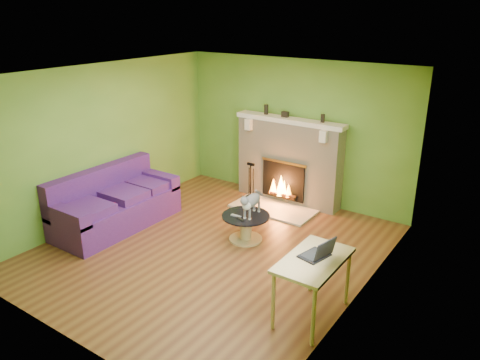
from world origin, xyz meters
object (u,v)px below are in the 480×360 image
object	(u,v)px
desk	(313,266)
cat	(252,203)
coffee_table	(246,226)
sofa	(114,204)

from	to	relation	value
desk	cat	world-z (taller)	cat
desk	cat	bearing A→B (deg)	143.34
desk	coffee_table	bearing A→B (deg)	145.79
coffee_table	desk	size ratio (longest dim) A/B	0.72
desk	cat	distance (m)	2.02
sofa	coffee_table	distance (m)	2.25
coffee_table	desk	distance (m)	2.10
sofa	desk	size ratio (longest dim) A/B	2.06
coffee_table	desk	xyz separation A→B (m)	(1.70, -1.16, 0.43)
coffee_table	cat	distance (m)	0.39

